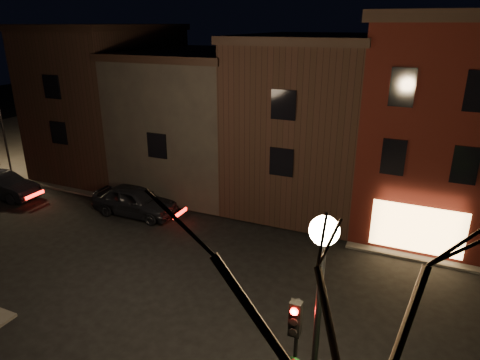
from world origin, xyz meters
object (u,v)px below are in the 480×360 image
object	(u,v)px
traffic_signal	(294,348)
bare_tree_right	(375,336)
parked_car_b	(2,186)
street_lamp_near	(321,280)
parked_car_a	(135,201)

from	to	relation	value
traffic_signal	bare_tree_right	bearing A→B (deg)	-57.59
parked_car_b	traffic_signal	bearing A→B (deg)	-115.16
street_lamp_near	parked_car_a	bearing A→B (deg)	141.61
bare_tree_right	street_lamp_near	bearing A→B (deg)	117.47
street_lamp_near	bare_tree_right	xyz separation A→B (m)	(1.30, -2.50, 0.97)
bare_tree_right	parked_car_a	xyz separation A→B (m)	(-14.00, 12.56, -5.31)
parked_car_b	street_lamp_near	bearing A→B (deg)	-115.74
street_lamp_near	parked_car_b	world-z (taller)	street_lamp_near
traffic_signal	parked_car_a	world-z (taller)	traffic_signal
traffic_signal	parked_car_b	world-z (taller)	traffic_signal
parked_car_a	parked_car_b	world-z (taller)	parked_car_a
street_lamp_near	parked_car_b	size ratio (longest dim) A/B	1.39
traffic_signal	bare_tree_right	distance (m)	4.87
street_lamp_near	parked_car_a	distance (m)	16.78
street_lamp_near	bare_tree_right	world-z (taller)	bare_tree_right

